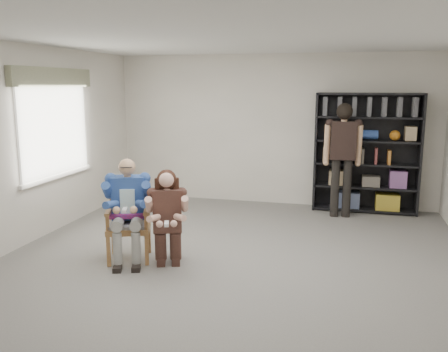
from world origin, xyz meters
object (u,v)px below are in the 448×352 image
(bookshelf, at_px, (366,153))
(standing_man, at_px, (342,161))
(seated_man, at_px, (128,210))
(kneeling_woman, at_px, (167,220))
(armchair, at_px, (129,221))

(bookshelf, xyz_separation_m, standing_man, (-0.40, -0.46, -0.09))
(standing_man, bearing_deg, seated_man, -139.15)
(bookshelf, distance_m, standing_man, 0.62)
(bookshelf, height_order, standing_man, bookshelf)
(seated_man, xyz_separation_m, standing_man, (2.61, 2.79, 0.30))
(kneeling_woman, bearing_deg, seated_man, 148.52)
(seated_man, distance_m, bookshelf, 4.46)
(armchair, xyz_separation_m, seated_man, (0.00, 0.00, 0.15))
(seated_man, height_order, standing_man, standing_man)
(armchair, height_order, bookshelf, bookshelf)
(armchair, xyz_separation_m, kneeling_woman, (0.58, -0.12, 0.10))
(kneeling_woman, distance_m, standing_man, 3.57)
(standing_man, bearing_deg, bookshelf, 42.90)
(armchair, distance_m, bookshelf, 4.47)
(armchair, relative_size, kneeling_woman, 0.84)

